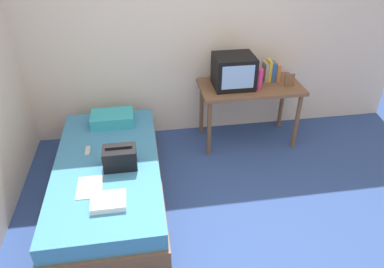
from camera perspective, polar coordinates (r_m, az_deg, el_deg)
The scene contains 14 objects.
ground_plane at distance 3.22m, azimuth 6.30°, elevation -17.37°, with size 8.00×8.00×0.00m, color #2D4784.
wall_back at distance 4.19m, azimuth 0.38°, elevation 16.69°, with size 5.20×0.10×2.60m, color beige.
bed at distance 3.58m, azimuth -13.12°, elevation -7.15°, with size 1.00×2.00×0.43m.
desk at distance 4.18m, azimuth 9.26°, elevation 6.58°, with size 1.16×0.60×0.74m.
tv at distance 4.02m, azimuth 6.69°, elevation 9.95°, with size 0.44×0.39×0.36m.
water_bottle at distance 4.02m, azimuth 10.70°, elevation 8.67°, with size 0.08×0.08×0.23m, color #E53372.
book_row at distance 4.28m, azimuth 12.57°, elevation 9.83°, with size 0.18×0.15×0.25m.
picture_frame at distance 4.18m, azimuth 15.34°, elevation 8.32°, with size 0.11×0.02×0.15m, color brown.
pillow at distance 4.01m, azimuth -12.65°, elevation 2.47°, with size 0.46×0.30×0.12m, color #33A8B7.
handbag at distance 3.30m, azimuth -11.48°, elevation -3.72°, with size 0.30×0.20×0.23m.
magazine at distance 3.19m, azimuth -16.09°, elevation -8.20°, with size 0.21×0.29×0.01m, color white.
remote_dark at distance 2.99m, azimuth -10.99°, elevation -10.49°, with size 0.04×0.16×0.02m, color black.
remote_silver at distance 3.62m, azimuth -16.39°, elevation -2.64°, with size 0.04×0.14×0.02m, color #B7B7BC.
folded_towel at distance 2.98m, azimuth -13.23°, elevation -10.52°, with size 0.28×0.22×0.05m, color white.
Camera 1 is at (-0.65, -1.97, 2.46)m, focal length 33.24 mm.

